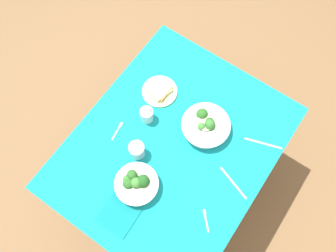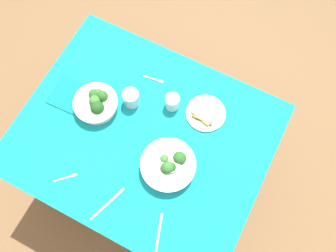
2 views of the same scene
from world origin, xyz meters
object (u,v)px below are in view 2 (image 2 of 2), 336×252
bread_side_plate (206,113)px  table_knife_left (158,237)px  table_knife_right (108,204)px  broccoli_bowl_far (97,103)px  napkin_folded_upper (69,95)px  water_glass_side (131,98)px  water_glass_center (172,102)px  fork_by_far_bowl (67,177)px  fork_by_near_bowl (154,79)px  broccoli_bowl_near (169,165)px

bread_side_plate → table_knife_left: size_ratio=0.98×
bread_side_plate → table_knife_right: size_ratio=0.98×
bread_side_plate → broccoli_bowl_far: bearing=-157.0°
napkin_folded_upper → water_glass_side: bearing=20.6°
water_glass_center → water_glass_side: (-0.19, -0.08, 0.00)m
fork_by_far_bowl → table_knife_right: same height
fork_by_near_bowl → table_knife_right: (0.11, -0.66, -0.00)m
water_glass_side → broccoli_bowl_near: bearing=-34.1°
water_glass_center → napkin_folded_upper: size_ratio=0.48×
bread_side_plate → fork_by_near_bowl: bread_side_plate is taller
fork_by_far_bowl → fork_by_near_bowl: same height
bread_side_plate → water_glass_side: water_glass_side is taller
broccoli_bowl_near → water_glass_side: broccoli_bowl_near is taller
fork_by_near_bowl → table_knife_right: size_ratio=0.55×
fork_by_far_bowl → napkin_folded_upper: (-0.22, 0.37, 0.00)m
broccoli_bowl_near → napkin_folded_upper: broccoli_bowl_near is taller
bread_side_plate → napkin_folded_upper: bearing=-161.3°
water_glass_center → fork_by_far_bowl: size_ratio=0.99×
water_glass_center → water_glass_side: 0.21m
broccoli_bowl_near → fork_by_far_bowl: broccoli_bowl_near is taller
fork_by_near_bowl → napkin_folded_upper: (-0.35, -0.28, 0.00)m
fork_by_near_bowl → water_glass_side: bearing=-112.4°
napkin_folded_upper → bread_side_plate: bearing=18.7°
broccoli_bowl_far → table_knife_right: size_ratio=1.09×
water_glass_side → fork_by_far_bowl: (-0.08, -0.48, -0.04)m
table_knife_left → fork_by_near_bowl: bearing=11.0°
broccoli_bowl_near → table_knife_left: 0.32m
bread_side_plate → table_knife_right: bread_side_plate is taller
fork_by_near_bowl → bread_side_plate: bearing=-18.2°
fork_by_near_bowl → table_knife_left: 0.79m
table_knife_right → fork_by_near_bowl: bearing=-151.7°
fork_by_far_bowl → fork_by_near_bowl: size_ratio=0.77×
napkin_folded_upper → fork_by_near_bowl: bearing=38.9°
bread_side_plate → water_glass_side: bearing=-162.9°
water_glass_side → table_knife_left: size_ratio=0.46×
broccoli_bowl_far → water_glass_center: bearing=28.2°
water_glass_side → table_knife_right: (0.15, -0.50, -0.04)m
broccoli_bowl_far → broccoli_bowl_near: bearing=-14.0°
fork_by_near_bowl → broccoli_bowl_far: bearing=-133.0°
bread_side_plate → fork_by_near_bowl: bearing=170.5°
broccoli_bowl_far → bread_side_plate: size_ratio=1.11×
broccoli_bowl_near → water_glass_center: 0.32m
broccoli_bowl_far → table_knife_right: 0.49m
water_glass_side → fork_by_near_bowl: water_glass_side is taller
broccoli_bowl_far → table_knife_left: 0.71m
table_knife_left → napkin_folded_upper: 0.84m
water_glass_side → fork_by_near_bowl: 0.18m
water_glass_center → fork_by_far_bowl: (-0.28, -0.56, -0.04)m
fork_by_far_bowl → fork_by_near_bowl: bearing=34.5°
water_glass_side → napkin_folded_upper: size_ratio=0.52×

